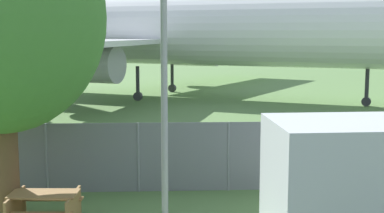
% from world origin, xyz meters
% --- Properties ---
extents(perimeter_fence, '(56.07, 0.07, 1.97)m').
position_xyz_m(perimeter_fence, '(-0.00, 9.98, 0.99)').
color(perimeter_fence, slate).
rests_on(perimeter_fence, ground).
extents(airplane, '(45.65, 37.18, 13.82)m').
position_xyz_m(airplane, '(1.38, 32.35, 4.52)').
color(airplane, white).
rests_on(airplane, ground).
extents(portable_cabin, '(4.16, 2.73, 2.56)m').
position_xyz_m(portable_cabin, '(5.13, 6.55, 1.28)').
color(portable_cabin, silver).
rests_on(portable_cabin, ground).
extents(picnic_bench_open_grass, '(1.64, 1.48, 0.76)m').
position_xyz_m(picnic_bench_open_grass, '(-2.07, 7.47, 0.47)').
color(picnic_bench_open_grass, olive).
rests_on(picnic_bench_open_grass, ground).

